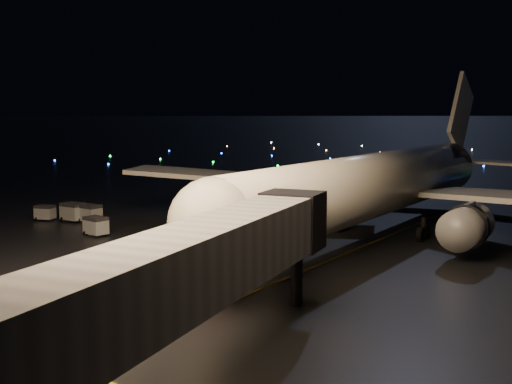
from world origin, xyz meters
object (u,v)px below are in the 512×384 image
(baggage_cart_2, at_px, (73,212))
(baggage_cart_3, at_px, (45,213))
(crew_c, at_px, (102,224))
(airliner, at_px, (389,148))
(baggage_cart_0, at_px, (96,226))
(belt_loader, at_px, (185,246))
(baggage_cart_1, at_px, (90,214))
(pushback_tug, at_px, (103,306))

(baggage_cart_2, relative_size, baggage_cart_3, 1.23)
(crew_c, bearing_deg, airliner, 83.84)
(crew_c, xyz_separation_m, baggage_cart_0, (-0.01, -0.69, -0.06))
(airliner, relative_size, baggage_cart_3, 30.06)
(belt_loader, relative_size, baggage_cart_1, 3.14)
(baggage_cart_3, bearing_deg, belt_loader, -35.53)
(baggage_cart_3, bearing_deg, baggage_cart_2, 2.07)
(pushback_tug, xyz_separation_m, baggage_cart_0, (-18.66, 16.17, -0.23))
(crew_c, distance_m, baggage_cart_3, 10.51)
(baggage_cart_0, distance_m, baggage_cart_2, 8.32)
(belt_loader, relative_size, baggage_cart_3, 3.65)
(airliner, bearing_deg, baggage_cart_2, -157.48)
(baggage_cart_1, bearing_deg, belt_loader, -21.79)
(airliner, bearing_deg, crew_c, -144.67)
(baggage_cart_0, relative_size, baggage_cart_2, 0.91)
(airliner, relative_size, crew_c, 29.58)
(baggage_cart_3, bearing_deg, pushback_tug, -52.32)
(airliner, xyz_separation_m, belt_loader, (-6.64, -20.35, -6.11))
(belt_loader, height_order, crew_c, belt_loader)
(pushback_tug, xyz_separation_m, baggage_cart_3, (-28.99, 18.73, -0.32))
(airliner, bearing_deg, baggage_cart_1, -157.04)
(airliner, xyz_separation_m, pushback_tug, (-2.17, -32.02, -6.62))
(pushback_tug, distance_m, baggage_cart_1, 31.71)
(baggage_cart_1, relative_size, baggage_cart_2, 0.95)
(belt_loader, distance_m, baggage_cart_2, 23.14)
(crew_c, relative_size, baggage_cart_2, 0.83)
(airliner, bearing_deg, belt_loader, -108.81)
(baggage_cart_0, bearing_deg, baggage_cart_3, 172.57)
(baggage_cart_0, height_order, baggage_cart_3, baggage_cart_0)
(belt_loader, height_order, baggage_cart_0, belt_loader)
(baggage_cart_0, xyz_separation_m, baggage_cart_1, (-5.60, 4.25, 0.04))
(baggage_cart_1, distance_m, baggage_cart_2, 1.93)
(baggage_cart_3, bearing_deg, baggage_cart_0, -33.37)
(pushback_tug, xyz_separation_m, crew_c, (-18.65, 16.87, -0.17))
(airliner, bearing_deg, pushback_tug, -94.60)
(pushback_tug, bearing_deg, airliner, 107.62)
(baggage_cart_2, height_order, baggage_cart_3, baggage_cart_2)
(crew_c, height_order, baggage_cart_3, crew_c)
(pushback_tug, xyz_separation_m, baggage_cart_2, (-26.11, 19.87, -0.15))
(pushback_tug, distance_m, baggage_cart_2, 32.81)
(airliner, distance_m, pushback_tug, 32.77)
(baggage_cart_0, height_order, baggage_cart_2, baggage_cart_2)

